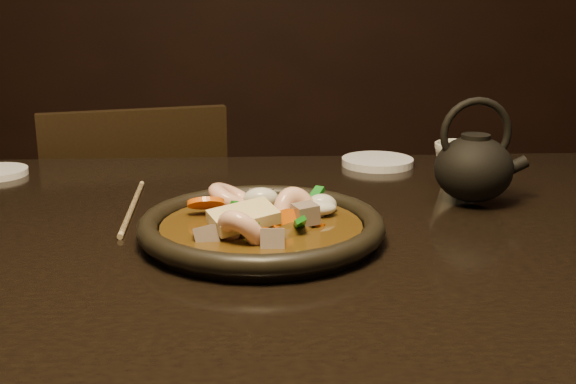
{
  "coord_description": "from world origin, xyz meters",
  "views": [
    {
      "loc": [
        -0.01,
        -0.87,
        1.05
      ],
      "look_at": [
        0.04,
        0.02,
        0.8
      ],
      "focal_mm": 45.0,
      "sensor_mm": 36.0,
      "label": 1
    }
  ],
  "objects_px": {
    "table": "(261,291)",
    "chair": "(138,267)",
    "teapot": "(474,165)",
    "plate": "(261,228)",
    "tea_cup": "(457,163)"
  },
  "relations": [
    {
      "from": "table",
      "to": "plate",
      "type": "relative_size",
      "value": 5.21
    },
    {
      "from": "tea_cup",
      "to": "teapot",
      "type": "height_order",
      "value": "teapot"
    },
    {
      "from": "table",
      "to": "chair",
      "type": "bearing_deg",
      "value": 111.89
    },
    {
      "from": "teapot",
      "to": "chair",
      "type": "bearing_deg",
      "value": 134.17
    },
    {
      "from": "plate",
      "to": "tea_cup",
      "type": "distance_m",
      "value": 0.4
    },
    {
      "from": "plate",
      "to": "teapot",
      "type": "xyz_separation_m",
      "value": [
        0.31,
        0.14,
        0.04
      ]
    },
    {
      "from": "plate",
      "to": "tea_cup",
      "type": "bearing_deg",
      "value": 37.68
    },
    {
      "from": "table",
      "to": "teapot",
      "type": "height_order",
      "value": "teapot"
    },
    {
      "from": "table",
      "to": "tea_cup",
      "type": "relative_size",
      "value": 21.34
    },
    {
      "from": "chair",
      "to": "teapot",
      "type": "bearing_deg",
      "value": 122.49
    },
    {
      "from": "teapot",
      "to": "plate",
      "type": "bearing_deg",
      "value": -157.7
    },
    {
      "from": "plate",
      "to": "table",
      "type": "bearing_deg",
      "value": 93.96
    },
    {
      "from": "table",
      "to": "chair",
      "type": "relative_size",
      "value": 1.94
    },
    {
      "from": "table",
      "to": "chair",
      "type": "distance_m",
      "value": 0.76
    },
    {
      "from": "table",
      "to": "plate",
      "type": "height_order",
      "value": "plate"
    }
  ]
}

